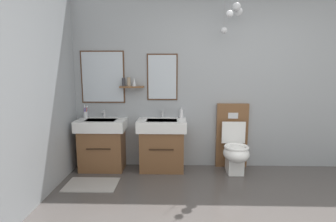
# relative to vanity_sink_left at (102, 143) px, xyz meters

# --- Properties ---
(wall_back) EXTENTS (5.14, 0.64, 2.74)m
(wall_back) POSITION_rel_vanity_sink_left_xyz_m (1.99, 0.24, 0.97)
(wall_back) COLOR #999EA3
(wall_back) RESTS_ON ground
(bath_mat) EXTENTS (0.68, 0.44, 0.01)m
(bath_mat) POSITION_rel_vanity_sink_left_xyz_m (0.00, -0.57, -0.40)
(bath_mat) COLOR #9E9993
(bath_mat) RESTS_ON ground
(vanity_sink_left) EXTENTS (0.73, 0.45, 0.77)m
(vanity_sink_left) POSITION_rel_vanity_sink_left_xyz_m (0.00, 0.00, 0.00)
(vanity_sink_left) COLOR brown
(vanity_sink_left) RESTS_ON ground
(tap_on_left_sink) EXTENTS (0.03, 0.13, 0.11)m
(tap_on_left_sink) POSITION_rel_vanity_sink_left_xyz_m (0.00, 0.16, 0.44)
(tap_on_left_sink) COLOR silver
(tap_on_left_sink) RESTS_ON vanity_sink_left
(vanity_sink_right) EXTENTS (0.73, 0.45, 0.77)m
(vanity_sink_right) POSITION_rel_vanity_sink_left_xyz_m (0.91, 0.00, 0.00)
(vanity_sink_right) COLOR brown
(vanity_sink_right) RESTS_ON ground
(tap_on_right_sink) EXTENTS (0.03, 0.13, 0.11)m
(tap_on_right_sink) POSITION_rel_vanity_sink_left_xyz_m (0.91, 0.16, 0.44)
(tap_on_right_sink) COLOR silver
(tap_on_right_sink) RESTS_ON vanity_sink_right
(toilet) EXTENTS (0.48, 0.62, 1.00)m
(toilet) POSITION_rel_vanity_sink_left_xyz_m (1.99, -0.02, -0.03)
(toilet) COLOR brown
(toilet) RESTS_ON ground
(toothbrush_cup) EXTENTS (0.07, 0.07, 0.20)m
(toothbrush_cup) POSITION_rel_vanity_sink_left_xyz_m (-0.28, 0.15, 0.42)
(toothbrush_cup) COLOR silver
(toothbrush_cup) RESTS_ON vanity_sink_left
(soap_dispenser) EXTENTS (0.06, 0.06, 0.17)m
(soap_dispenser) POSITION_rel_vanity_sink_left_xyz_m (1.20, 0.16, 0.43)
(soap_dispenser) COLOR white
(soap_dispenser) RESTS_ON vanity_sink_right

